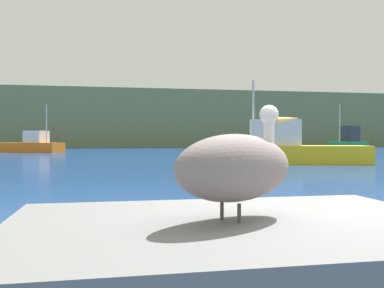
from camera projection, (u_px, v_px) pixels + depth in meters
name	position (u px, v px, depth m)	size (l,w,h in m)	color
ground_plane	(325.00, 274.00, 4.18)	(260.00, 260.00, 0.00)	navy
hillside_backdrop	(124.00, 119.00, 69.17)	(140.00, 10.39, 9.22)	#6B7A51
pier_dock	(235.00, 265.00, 3.30)	(3.56, 2.39, 0.71)	slate
pelican	(237.00, 167.00, 3.30)	(1.40, 1.05, 0.93)	gray
fishing_boat_green	(349.00, 143.00, 41.05)	(4.99, 3.34, 4.71)	#1E8C4C
fishing_boat_yellow	(289.00, 148.00, 23.40)	(8.19, 4.79, 4.63)	yellow
fishing_boat_orange	(30.00, 145.00, 42.19)	(7.29, 5.31, 4.75)	orange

